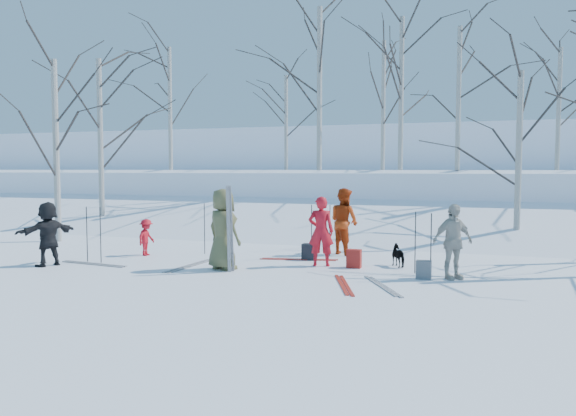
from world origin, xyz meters
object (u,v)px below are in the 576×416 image
at_px(skier_red_seated, 146,237).
at_px(backpack_grey, 424,270).
at_px(skier_olive_center, 223,229).
at_px(backpack_dark, 309,252).
at_px(backpack_red, 354,259).
at_px(skier_grey_west, 48,234).
at_px(skier_red_north, 321,231).
at_px(dog, 400,255).
at_px(skier_redor_behind, 344,221).
at_px(skier_cream_east, 453,241).

bearing_deg(skier_red_seated, backpack_grey, -96.70).
xyz_separation_m(skier_olive_center, backpack_dark, (1.43, 1.92, -0.71)).
relative_size(skier_red_seated, backpack_red, 2.27).
xyz_separation_m(skier_grey_west, backpack_dark, (5.48, 2.84, -0.55)).
relative_size(skier_red_north, skier_grey_west, 1.08).
bearing_deg(backpack_grey, skier_olive_center, -175.06).
bearing_deg(dog, skier_redor_behind, -77.54).
height_order(skier_red_seated, dog, skier_red_seated).
bearing_deg(skier_redor_behind, skier_grey_west, 69.57).
height_order(skier_red_seated, backpack_red, skier_red_seated).
bearing_deg(skier_olive_center, backpack_red, -133.63).
xyz_separation_m(skier_red_seated, skier_grey_west, (-1.27, -2.10, 0.27)).
bearing_deg(skier_red_north, skier_olive_center, 20.83).
bearing_deg(backpack_grey, skier_cream_east, 18.99).
bearing_deg(backpack_dark, skier_cream_east, -21.21).
relative_size(dog, backpack_dark, 1.54).
relative_size(skier_olive_center, backpack_red, 4.33).
bearing_deg(backpack_red, skier_cream_east, -15.80).
relative_size(backpack_grey, backpack_dark, 0.95).
xyz_separation_m(skier_redor_behind, backpack_red, (0.71, -1.93, -0.67)).
bearing_deg(backpack_red, dog, 27.79).
xyz_separation_m(skier_grey_west, backpack_red, (6.78, 2.11, -0.54)).
relative_size(skier_olive_center, skier_red_seated, 1.91).
xyz_separation_m(skier_cream_east, skier_grey_west, (-8.97, -1.49, -0.02)).
distance_m(skier_cream_east, dog, 1.74).
height_order(skier_grey_west, backpack_dark, skier_grey_west).
xyz_separation_m(skier_olive_center, skier_redor_behind, (2.02, 3.11, -0.03)).
bearing_deg(skier_grey_west, skier_olive_center, 124.34).
height_order(dog, backpack_grey, dog).
xyz_separation_m(skier_red_north, skier_grey_west, (-5.99, -2.10, -0.06)).
distance_m(skier_olive_center, skier_redor_behind, 3.71).
bearing_deg(skier_olive_center, backpack_dark, -103.78).
xyz_separation_m(skier_redor_behind, backpack_grey, (2.35, -2.74, -0.69)).
xyz_separation_m(backpack_grey, backpack_dark, (-2.94, 1.54, 0.01)).
bearing_deg(backpack_grey, skier_red_north, 161.74).
bearing_deg(skier_cream_east, skier_red_seated, 137.66).
height_order(skier_olive_center, backpack_grey, skier_olive_center).
bearing_deg(backpack_grey, dog, 117.27).
distance_m(backpack_grey, backpack_dark, 3.32).
xyz_separation_m(skier_red_north, backpack_dark, (-0.51, 0.74, -0.61)).
bearing_deg(backpack_grey, skier_redor_behind, 130.60).
distance_m(dog, backpack_dark, 2.27).
xyz_separation_m(skier_red_seated, backpack_red, (5.51, 0.01, -0.27)).
height_order(skier_redor_behind, skier_red_seated, skier_redor_behind).
relative_size(skier_olive_center, dog, 2.94).
bearing_deg(skier_cream_east, skier_redor_behind, 100.83).
bearing_deg(skier_red_seated, backpack_dark, -80.30).
height_order(skier_olive_center, skier_cream_east, skier_olive_center).
bearing_deg(skier_redor_behind, skier_olive_center, 93.03).
xyz_separation_m(skier_olive_center, dog, (3.68, 1.69, -0.65)).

